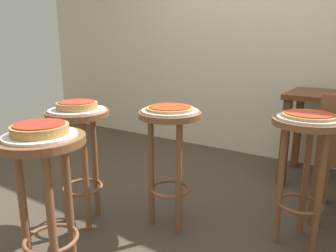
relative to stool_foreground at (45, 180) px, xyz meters
The scene contains 14 objects.
ground_plane 0.98m from the stool_foreground, 79.54° to the left, with size 6.00×6.00×0.00m, color #42382D.
back_wall 2.63m from the stool_foreground, 86.55° to the left, with size 6.00×0.10×3.00m, color beige.
stool_foreground is the anchor object (origin of this frame).
serving_plate_foreground 0.21m from the stool_foreground, 90.00° to the right, with size 0.31×0.31×0.01m, color silver.
pizza_foreground 0.23m from the stool_foreground, 90.00° to the right, with size 0.24×0.24×0.05m.
stool_middle 0.56m from the stool_foreground, 123.13° to the left, with size 0.38×0.38×0.74m.
serving_plate_middle 0.60m from the stool_foreground, 123.13° to the left, with size 0.34×0.34×0.01m, color silver.
pizza_middle 0.61m from the stool_foreground, 123.13° to the left, with size 0.24×0.24×0.05m.
stool_leftside 0.78m from the stool_foreground, 77.11° to the left, with size 0.38×0.38×0.74m.
serving_plate_leftside 0.80m from the stool_foreground, 77.11° to the left, with size 0.34×0.34×0.01m, color silver.
pizza_leftside 0.81m from the stool_foreground, 77.11° to the left, with size 0.28×0.28×0.02m.
stool_rear 1.34m from the stool_foreground, 47.92° to the left, with size 0.38×0.38×0.74m.
serving_plate_rear 1.36m from the stool_foreground, 47.92° to the left, with size 0.33×0.33×0.01m, color silver.
pizza_rear 1.36m from the stool_foreground, 47.92° to the left, with size 0.28×0.28×0.02m.
Camera 1 is at (1.02, -1.59, 1.12)m, focal length 33.80 mm.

